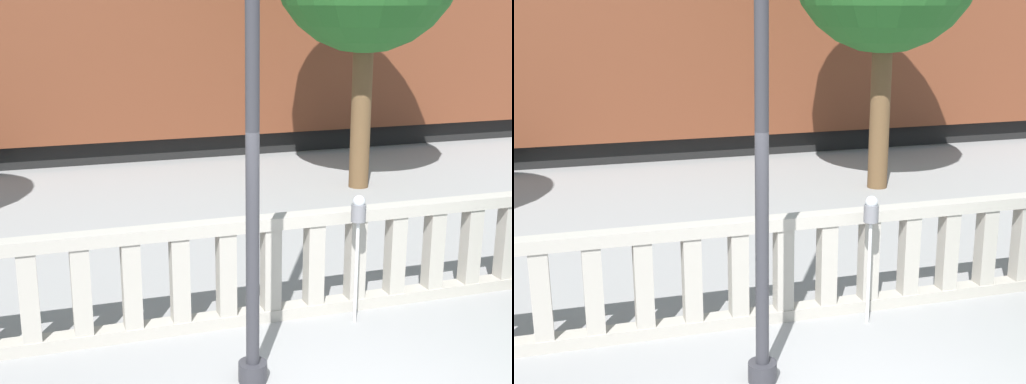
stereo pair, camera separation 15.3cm
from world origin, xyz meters
The scene contains 3 objects.
balustrade centered at (0.00, 2.44, 0.63)m, with size 13.82×0.24×1.27m.
parking_meter centered at (0.91, 2.06, 1.24)m, with size 0.17×0.17×1.54m.
train_near centered at (0.85, 12.53, 1.98)m, with size 27.45×2.69×4.39m.
Camera 1 is at (-2.53, -4.90, 3.64)m, focal length 50.00 mm.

